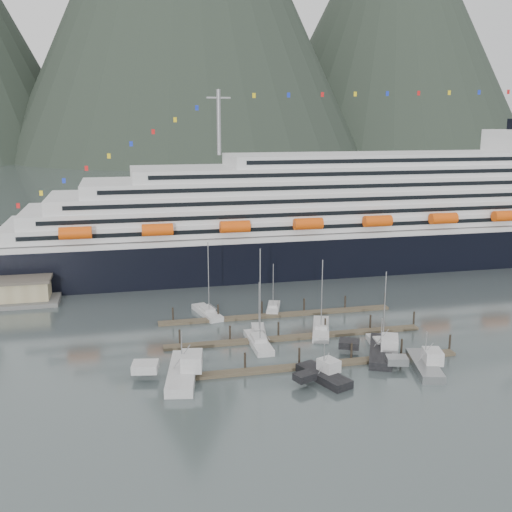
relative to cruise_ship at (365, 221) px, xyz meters
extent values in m
plane|color=#4D5A5B|center=(-30.03, -54.94, -12.04)|extent=(1600.00, 1600.00, 0.00)
cone|color=#202A1F|center=(269.97, 565.06, 142.96)|extent=(360.00, 360.00, 360.00)
cube|color=black|center=(-5.03, 0.06, -8.04)|extent=(210.00, 28.00, 12.00)
cube|color=silver|center=(-5.03, 0.06, -1.54)|extent=(205.80, 27.44, 1.50)
cube|color=silver|center=(-0.03, 0.06, 1.06)|extent=(185.00, 26.00, 3.20)
cube|color=black|center=(-0.03, -12.99, 1.22)|extent=(175.75, 0.20, 1.00)
cube|color=silver|center=(1.97, 0.06, 4.26)|extent=(180.00, 25.00, 3.20)
cube|color=black|center=(1.97, -12.49, 4.42)|extent=(171.00, 0.20, 1.00)
cube|color=silver|center=(3.97, 0.06, 7.46)|extent=(172.00, 24.00, 3.20)
cube|color=black|center=(3.97, -11.99, 7.62)|extent=(163.40, 0.20, 1.00)
cube|color=silver|center=(5.97, 0.06, 10.66)|extent=(160.00, 23.00, 3.20)
cube|color=black|center=(5.97, -11.49, 10.82)|extent=(152.00, 0.20, 1.00)
cube|color=silver|center=(7.97, 0.06, 13.76)|extent=(140.00, 22.00, 3.00)
cube|color=black|center=(7.97, -10.99, 13.91)|extent=(133.00, 0.20, 1.00)
cube|color=silver|center=(9.97, 0.06, 16.76)|extent=(95.00, 20.00, 3.00)
cube|color=black|center=(9.97, -9.99, 16.91)|extent=(90.25, 0.20, 1.00)
cylinder|color=gray|center=(-40.03, 0.06, 26.26)|extent=(1.00, 1.00, 16.00)
cylinder|color=#F7530D|center=(-75.03, -14.94, 2.46)|extent=(7.00, 2.80, 2.80)
cylinder|color=#F7530D|center=(-57.03, -14.94, 2.46)|extent=(7.00, 2.80, 2.80)
cylinder|color=#F7530D|center=(-39.03, -14.94, 2.46)|extent=(7.00, 2.80, 2.80)
cylinder|color=#F7530D|center=(-21.03, -14.94, 2.46)|extent=(7.00, 2.80, 2.80)
cylinder|color=#F7530D|center=(-3.03, -14.94, 2.46)|extent=(7.00, 2.80, 2.80)
cylinder|color=#F7530D|center=(14.97, -14.94, 2.46)|extent=(7.00, 2.80, 2.80)
cylinder|color=#F7530D|center=(32.97, -14.94, 2.46)|extent=(7.00, 2.80, 2.80)
cube|color=#4E4332|center=(-35.03, -64.94, -11.79)|extent=(48.00, 2.00, 0.50)
cylinder|color=black|center=(-56.03, -63.84, -10.64)|extent=(0.36, 0.36, 3.20)
cylinder|color=black|center=(-47.03, -63.84, -10.64)|extent=(0.36, 0.36, 3.20)
cylinder|color=black|center=(-38.03, -63.84, -10.64)|extent=(0.36, 0.36, 3.20)
cylinder|color=black|center=(-29.03, -63.84, -10.64)|extent=(0.36, 0.36, 3.20)
cylinder|color=black|center=(-20.03, -63.84, -10.64)|extent=(0.36, 0.36, 3.20)
cylinder|color=black|center=(-11.03, -63.84, -10.64)|extent=(0.36, 0.36, 3.20)
cube|color=#4E4332|center=(-35.03, -51.94, -11.79)|extent=(48.00, 2.00, 0.50)
cylinder|color=black|center=(-56.03, -50.84, -10.64)|extent=(0.36, 0.36, 3.20)
cylinder|color=black|center=(-47.03, -50.84, -10.64)|extent=(0.36, 0.36, 3.20)
cylinder|color=black|center=(-38.03, -50.84, -10.64)|extent=(0.36, 0.36, 3.20)
cylinder|color=black|center=(-29.03, -50.84, -10.64)|extent=(0.36, 0.36, 3.20)
cylinder|color=black|center=(-20.03, -50.84, -10.64)|extent=(0.36, 0.36, 3.20)
cylinder|color=black|center=(-11.03, -50.84, -10.64)|extent=(0.36, 0.36, 3.20)
cube|color=#4E4332|center=(-35.03, -38.94, -11.79)|extent=(48.00, 2.00, 0.50)
cylinder|color=black|center=(-56.03, -37.84, -10.64)|extent=(0.36, 0.36, 3.20)
cylinder|color=black|center=(-47.03, -37.84, -10.64)|extent=(0.36, 0.36, 3.20)
cylinder|color=black|center=(-38.03, -37.84, -10.64)|extent=(0.36, 0.36, 3.20)
cylinder|color=black|center=(-29.03, -37.84, -10.64)|extent=(0.36, 0.36, 3.20)
cylinder|color=black|center=(-20.03, -37.84, -10.64)|extent=(0.36, 0.36, 3.20)
cylinder|color=black|center=(-11.03, -37.84, -10.64)|extent=(0.36, 0.36, 3.20)
cube|color=#B4B4B4|center=(-42.43, -53.72, -11.79)|extent=(3.03, 11.45, 1.60)
cube|color=#B4B4B4|center=(-42.43, -53.72, -10.72)|extent=(2.31, 4.02, 0.92)
cylinder|color=gray|center=(-42.43, -54.87, -2.65)|extent=(0.18, 0.18, 16.71)
cube|color=#B4B4B4|center=(-41.16, -48.46, -11.79)|extent=(3.82, 9.00, 1.29)
cube|color=#B4B4B4|center=(-41.16, -48.46, -10.98)|extent=(2.32, 3.32, 0.73)
cylinder|color=gray|center=(-41.30, -49.32, -6.45)|extent=(0.15, 0.15, 9.52)
cube|color=#B4B4B4|center=(-29.38, -49.58, -11.79)|extent=(7.02, 12.86, 1.60)
cube|color=#B4B4B4|center=(-29.38, -49.58, -10.72)|extent=(3.63, 4.92, 0.92)
cylinder|color=gray|center=(-29.80, -50.77, -4.43)|extent=(0.18, 0.18, 13.15)
cube|color=#B4B4B4|center=(-48.81, -34.94, -11.79)|extent=(5.25, 11.27, 1.53)
cube|color=#B4B4B4|center=(-48.81, -34.94, -10.78)|extent=(3.00, 4.22, 0.87)
cylinder|color=gray|center=(-48.56, -36.01, -3.86)|extent=(0.17, 0.17, 14.39)
cube|color=#B4B4B4|center=(-34.85, -34.94, -11.79)|extent=(4.94, 8.71, 1.30)
cube|color=#B4B4B4|center=(-34.85, -34.94, -10.97)|extent=(2.69, 3.37, 0.74)
cylinder|color=gray|center=(-35.12, -35.74, -6.52)|extent=(0.15, 0.15, 9.36)
cube|color=#B4B4B4|center=(-21.94, -59.95, -11.79)|extent=(4.12, 10.03, 1.51)
cube|color=#B4B4B4|center=(-21.94, -59.95, -10.80)|extent=(2.61, 3.67, 0.87)
cylinder|color=gray|center=(-22.07, -60.92, -4.52)|extent=(0.17, 0.17, 13.09)
cube|color=#B4B4B4|center=(-57.03, -64.24, -11.69)|extent=(6.73, 15.42, 2.30)
cube|color=#B4B4B4|center=(-62.60, -63.23, -10.20)|extent=(4.43, 3.93, 1.38)
cube|color=#B4B4B4|center=(-55.56, -64.51, -9.40)|extent=(3.96, 4.98, 2.53)
cube|color=black|center=(-55.56, -64.51, -8.48)|extent=(3.68, 4.64, 0.57)
cylinder|color=gray|center=(-57.03, -64.24, -7.45)|extent=(0.18, 0.18, 5.74)
cube|color=black|center=(-35.97, -69.94, -11.69)|extent=(6.61, 10.39, 1.80)
cube|color=black|center=(-39.48, -71.31, -10.60)|extent=(3.64, 3.14, 1.08)
cube|color=#B4B4B4|center=(-35.05, -69.58, -9.97)|extent=(3.42, 3.68, 1.98)
cube|color=black|center=(-35.05, -69.58, -9.25)|extent=(3.18, 3.43, 0.45)
cylinder|color=gray|center=(-35.97, -69.94, -8.44)|extent=(0.14, 0.14, 4.50)
cube|color=black|center=(-23.27, -62.69, -11.69)|extent=(9.16, 14.22, 2.00)
cube|color=black|center=(-28.10, -60.45, -10.44)|extent=(4.38, 4.23, 1.20)
cube|color=#B4B4B4|center=(-22.00, -63.28, -9.74)|extent=(4.31, 4.99, 2.20)
cube|color=black|center=(-22.00, -63.28, -8.94)|extent=(4.01, 4.65, 0.50)
cylinder|color=gray|center=(-23.27, -62.69, -8.04)|extent=(0.16, 0.16, 5.00)
cube|color=gray|center=(-19.00, -69.94, -11.69)|extent=(6.30, 12.23, 1.95)
cube|color=gray|center=(-23.32, -68.84, -10.48)|extent=(3.86, 3.32, 1.17)
cube|color=#B4B4B4|center=(-17.87, -70.23, -9.79)|extent=(3.52, 4.08, 2.15)
cube|color=black|center=(-17.87, -70.23, -9.01)|extent=(3.27, 3.81, 0.49)
cylinder|color=gray|center=(-19.00, -69.94, -8.13)|extent=(0.16, 0.16, 4.88)
camera|label=1|loc=(-65.25, -150.77, 26.85)|focal=42.00mm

